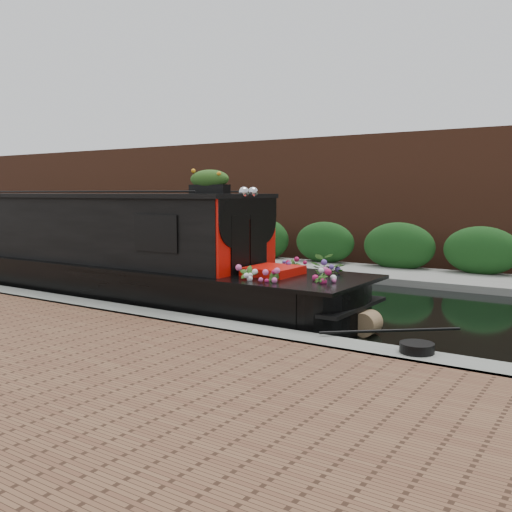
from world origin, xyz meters
The scene contains 8 objects.
ground centered at (0.00, 0.00, 0.00)m, with size 80.00×80.00×0.00m, color black.
near_bank_coping centered at (0.00, -3.30, 0.00)m, with size 40.00×0.60×0.50m, color slate.
far_bank_path centered at (0.00, 4.20, 0.00)m, with size 40.00×2.40×0.34m, color gray.
far_hedge centered at (0.00, 5.10, 0.00)m, with size 40.00×1.10×2.80m, color #174116.
far_brick_wall centered at (0.00, 7.20, 0.00)m, with size 40.00×1.00×8.00m, color brown.
narrowboat centered at (-2.20, -1.78, 0.84)m, with size 12.06×2.15×2.85m.
rope_fender centered at (4.18, -1.78, 0.19)m, with size 0.37×0.37×0.38m, color brown.
coiled_mooring_rope centered at (5.40, -3.18, 0.31)m, with size 0.42×0.42×0.12m, color black.
Camera 1 is at (7.52, -9.98, 2.21)m, focal length 40.00 mm.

